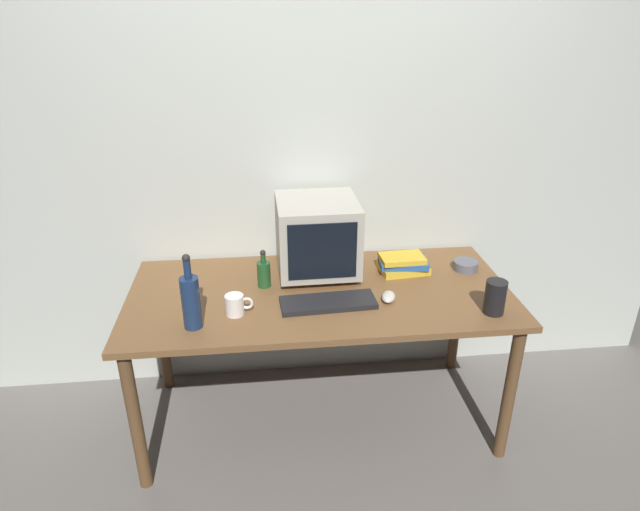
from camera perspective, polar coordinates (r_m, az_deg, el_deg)
The scene contains 12 objects.
ground_plane at distance 2.95m, azimuth 0.00°, elevation -16.50°, with size 6.00×6.00×0.00m, color slate.
back_wall at distance 2.77m, azimuth -1.08°, elevation 10.26°, with size 4.00×0.08×2.50m, color beige.
desk at distance 2.56m, azimuth 0.00°, elevation -5.27°, with size 1.76×0.82×0.74m.
crt_monitor at distance 2.61m, azimuth -0.28°, elevation 2.05°, with size 0.39×0.39×0.37m.
keyboard at distance 2.40m, azimuth 0.86°, elevation -4.96°, with size 0.42×0.15×0.02m, color black.
computer_mouse at distance 2.45m, azimuth 7.20°, elevation -4.32°, with size 0.06×0.10×0.04m, color beige.
bottle_tall at distance 2.25m, azimuth -13.40°, elevation -4.59°, with size 0.08×0.08×0.33m.
bottle_short at distance 2.54m, azimuth -5.92°, elevation -1.83°, with size 0.06×0.06×0.18m.
book_stack at distance 2.71m, azimuth 8.69°, elevation -0.86°, with size 0.25×0.18×0.09m.
mug at distance 2.34m, azimuth -8.87°, elevation -5.13°, with size 0.12×0.08×0.09m.
cd_spindle at distance 2.80m, azimuth 15.03°, elevation -1.01°, with size 0.12×0.12×0.04m, color #595B66.
metal_canister at distance 2.43m, azimuth 17.89°, elevation -4.19°, with size 0.09×0.09×0.15m, color black.
Camera 1 is at (-0.24, -2.19, 1.96)m, focal length 30.50 mm.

